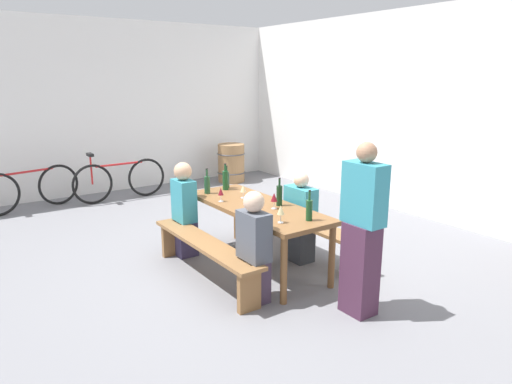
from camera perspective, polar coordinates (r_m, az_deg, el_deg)
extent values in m
plane|color=slate|center=(5.62, 0.00, -8.94)|extent=(24.00, 24.00, 0.00)
cube|color=white|center=(7.64, 21.53, 8.66)|extent=(14.00, 0.20, 3.20)
cube|color=white|center=(9.44, -16.79, 9.90)|extent=(0.20, 7.15, 3.20)
cube|color=brown|center=(5.37, 0.00, -1.81)|extent=(2.03, 0.76, 0.05)
cylinder|color=brown|center=(6.09, -7.52, -3.68)|extent=(0.07, 0.07, 0.70)
cylinder|color=brown|center=(4.61, 3.40, -9.54)|extent=(0.07, 0.07, 0.70)
cylinder|color=brown|center=(6.40, -2.42, -2.70)|extent=(0.07, 0.07, 0.70)
cylinder|color=brown|center=(5.01, 9.22, -7.76)|extent=(0.07, 0.07, 0.70)
cube|color=olive|center=(5.13, -6.29, -6.16)|extent=(1.93, 0.30, 0.04)
cube|color=olive|center=(5.93, -10.25, -5.76)|extent=(0.06, 0.24, 0.41)
cube|color=olive|center=(4.53, -0.84, -11.99)|extent=(0.06, 0.24, 0.41)
cube|color=olive|center=(5.86, 5.48, -3.53)|extent=(1.93, 0.30, 0.04)
cube|color=olive|center=(6.57, 0.57, -3.54)|extent=(0.06, 0.24, 0.41)
cube|color=olive|center=(5.35, 11.45, -8.09)|extent=(0.06, 0.24, 0.41)
cylinder|color=#194723|center=(4.79, 6.51, -2.24)|extent=(0.07, 0.07, 0.21)
cylinder|color=#194723|center=(4.75, 6.56, -0.46)|extent=(0.02, 0.02, 0.09)
cylinder|color=black|center=(4.74, 6.57, 0.16)|extent=(0.03, 0.03, 0.01)
cylinder|color=#143319|center=(6.14, -3.59, 1.45)|extent=(0.07, 0.07, 0.21)
cylinder|color=#143319|center=(6.11, -3.61, 2.77)|extent=(0.02, 0.02, 0.08)
cylinder|color=black|center=(6.10, -3.62, 3.17)|extent=(0.03, 0.03, 0.01)
cylinder|color=#143319|center=(5.31, 2.86, -0.45)|extent=(0.07, 0.07, 0.23)
cylinder|color=#143319|center=(5.27, 2.88, 1.19)|extent=(0.02, 0.02, 0.08)
cylinder|color=black|center=(5.26, 2.89, 1.68)|extent=(0.03, 0.03, 0.01)
cylinder|color=#234C2D|center=(5.88, -5.98, 0.85)|extent=(0.07, 0.07, 0.22)
cylinder|color=#234C2D|center=(5.84, -6.01, 2.33)|extent=(0.03, 0.03, 0.09)
cylinder|color=black|center=(5.83, -6.03, 2.83)|extent=(0.03, 0.03, 0.01)
cylinder|color=#194723|center=(6.05, -3.75, 1.43)|extent=(0.08, 0.08, 0.25)
cylinder|color=#194723|center=(6.01, -3.77, 2.98)|extent=(0.03, 0.03, 0.09)
cylinder|color=black|center=(6.00, -3.78, 3.43)|extent=(0.03, 0.03, 0.01)
cylinder|color=silver|center=(5.51, -4.29, -1.13)|extent=(0.06, 0.06, 0.01)
cylinder|color=silver|center=(5.50, -4.30, -0.73)|extent=(0.01, 0.01, 0.07)
cone|color=maroon|center=(5.48, -4.32, 0.07)|extent=(0.07, 0.07, 0.09)
cylinder|color=silver|center=(4.73, 3.01, -3.73)|extent=(0.06, 0.06, 0.01)
cylinder|color=silver|center=(4.71, 3.02, -3.22)|extent=(0.01, 0.01, 0.08)
cone|color=beige|center=(4.69, 3.03, -2.19)|extent=(0.07, 0.07, 0.09)
cylinder|color=silver|center=(5.21, 2.20, -2.02)|extent=(0.06, 0.06, 0.01)
cylinder|color=silver|center=(5.20, 2.21, -1.56)|extent=(0.01, 0.01, 0.08)
cone|color=maroon|center=(5.17, 2.22, -0.62)|extent=(0.08, 0.08, 0.10)
cylinder|color=silver|center=(5.65, -1.58, -0.71)|extent=(0.06, 0.06, 0.01)
cylinder|color=silver|center=(5.65, -1.58, -0.33)|extent=(0.01, 0.01, 0.07)
cone|color=beige|center=(5.63, -1.59, 0.44)|extent=(0.07, 0.07, 0.09)
cube|color=#383051|center=(5.92, -8.60, -5.55)|extent=(0.24, 0.24, 0.45)
cube|color=teal|center=(5.77, -8.78, -1.04)|extent=(0.32, 0.20, 0.51)
sphere|color=tan|center=(5.69, -8.92, 2.52)|extent=(0.22, 0.22, 0.22)
cube|color=#453549|center=(4.70, -0.26, -10.70)|extent=(0.26, 0.24, 0.45)
cube|color=#4C515B|center=(4.53, -0.27, -5.36)|extent=(0.35, 0.20, 0.48)
sphere|color=beige|center=(4.43, -0.27, -1.19)|extent=(0.20, 0.20, 0.20)
cube|color=#32373C|center=(5.71, 5.34, -6.17)|extent=(0.31, 0.24, 0.45)
cube|color=teal|center=(5.57, 5.45, -1.74)|extent=(0.41, 0.20, 0.47)
sphere|color=beige|center=(5.49, 5.53, 1.51)|extent=(0.18, 0.18, 0.18)
cube|color=#46263D|center=(4.52, 12.56, -9.13)|extent=(0.30, 0.24, 0.88)
cube|color=teal|center=(4.29, 13.08, -0.21)|extent=(0.40, 0.20, 0.56)
sphere|color=#A87A5B|center=(4.22, 13.36, 4.72)|extent=(0.18, 0.18, 0.18)
cylinder|color=#9E7247|center=(9.86, -3.04, 3.57)|extent=(0.55, 0.55, 0.79)
torus|color=#4C4C51|center=(9.83, -3.05, 4.71)|extent=(0.59, 0.59, 0.02)
torus|color=#4C4C51|center=(9.90, -3.02, 2.44)|extent=(0.59, 0.59, 0.02)
torus|color=black|center=(8.90, -13.21, 1.76)|extent=(0.05, 0.70, 0.70)
torus|color=black|center=(8.58, -19.30, 0.89)|extent=(0.05, 0.70, 0.70)
cylinder|color=#B21E1E|center=(8.67, -16.34, 3.27)|extent=(0.05, 0.84, 0.04)
cylinder|color=#B21E1E|center=(8.53, -19.44, 2.52)|extent=(0.03, 0.03, 0.50)
cube|color=black|center=(8.49, -19.59, 4.31)|extent=(0.20, 0.08, 0.05)
torus|color=black|center=(8.78, -22.94, 0.84)|extent=(0.19, 0.70, 0.70)
cylinder|color=#B21E1E|center=(8.54, -26.13, 2.23)|extent=(0.20, 0.83, 0.04)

